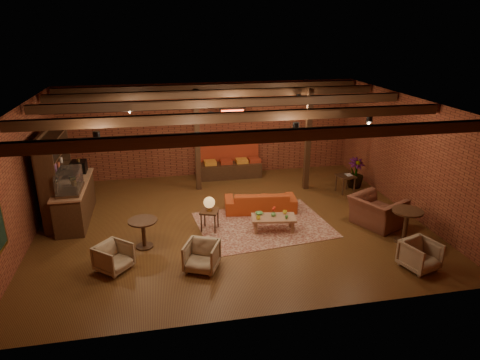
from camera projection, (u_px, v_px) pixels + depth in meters
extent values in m
plane|color=#431F10|center=(231.00, 222.00, 11.54)|extent=(10.00, 10.00, 0.00)
cube|color=black|center=(230.00, 104.00, 10.43)|extent=(10.00, 8.00, 0.02)
cube|color=brown|center=(211.00, 130.00, 14.67)|extent=(10.00, 0.02, 3.20)
cube|color=brown|center=(271.00, 238.00, 7.31)|extent=(10.00, 0.02, 3.20)
cube|color=brown|center=(22.00, 179.00, 10.09)|extent=(0.02, 8.00, 3.20)
cube|color=brown|center=(407.00, 155.00, 11.89)|extent=(0.02, 8.00, 3.20)
cylinder|color=black|center=(221.00, 106.00, 12.03)|extent=(9.60, 0.12, 0.12)
cube|color=#311C10|center=(197.00, 141.00, 13.27)|extent=(0.16, 0.16, 3.20)
cube|color=#311C10|center=(308.00, 140.00, 13.34)|extent=(0.16, 0.16, 3.20)
imported|color=#337F33|center=(77.00, 174.00, 11.50)|extent=(0.35, 0.39, 0.30)
cube|color=red|center=(232.00, 112.00, 13.69)|extent=(0.86, 0.06, 0.30)
cube|color=maroon|center=(263.00, 225.00, 11.38)|extent=(3.62, 2.92, 0.01)
imported|color=#A53B16|center=(260.00, 201.00, 12.14)|extent=(2.08, 1.01, 0.59)
cube|color=#8B5C41|center=(274.00, 218.00, 10.95)|extent=(1.19, 0.72, 0.05)
cube|color=#8B5C41|center=(256.00, 228.00, 10.82)|extent=(0.07, 0.07, 0.33)
cube|color=#8B5C41|center=(292.00, 228.00, 10.85)|extent=(0.07, 0.07, 0.33)
cube|color=#8B5C41|center=(255.00, 221.00, 11.19)|extent=(0.07, 0.07, 0.33)
cube|color=#8B5C41|center=(290.00, 221.00, 11.22)|extent=(0.07, 0.07, 0.33)
imported|color=yellow|center=(258.00, 218.00, 10.79)|extent=(0.13, 0.13, 0.09)
imported|color=#519343|center=(287.00, 217.00, 10.81)|extent=(0.10, 0.10, 0.08)
imported|color=yellow|center=(285.00, 212.00, 11.11)|extent=(0.13, 0.13, 0.09)
imported|color=#519343|center=(259.00, 213.00, 11.09)|extent=(0.22, 0.22, 0.05)
imported|color=#519343|center=(273.00, 214.00, 10.97)|extent=(0.12, 0.12, 0.11)
sphere|color=red|center=(274.00, 209.00, 10.92)|extent=(0.10, 0.10, 0.10)
cube|color=#311C10|center=(209.00, 211.00, 10.93)|extent=(0.56, 0.56, 0.04)
cylinder|color=#311C10|center=(210.00, 221.00, 11.03)|extent=(0.04, 0.04, 0.50)
cylinder|color=#A17035|center=(209.00, 210.00, 10.92)|extent=(0.15, 0.15, 0.02)
cylinder|color=#A17035|center=(209.00, 208.00, 10.90)|extent=(0.04, 0.04, 0.21)
sphere|color=#C17C2D|center=(209.00, 202.00, 10.84)|extent=(0.29, 0.29, 0.29)
cylinder|color=#311C10|center=(143.00, 221.00, 10.02)|extent=(0.68, 0.68, 0.04)
cylinder|color=#311C10|center=(144.00, 234.00, 10.14)|extent=(0.09, 0.09, 0.66)
cylinder|color=#311C10|center=(145.00, 246.00, 10.25)|extent=(0.41, 0.41, 0.04)
imported|color=beige|center=(113.00, 256.00, 9.20)|extent=(0.89, 0.89, 0.67)
imported|color=beige|center=(202.00, 255.00, 9.22)|extent=(0.88, 0.86, 0.70)
imported|color=brown|center=(377.00, 207.00, 11.19)|extent=(1.24, 1.44, 1.06)
cube|color=#311C10|center=(346.00, 176.00, 13.37)|extent=(0.58, 0.58, 0.05)
cylinder|color=#311C10|center=(345.00, 185.00, 13.47)|extent=(0.05, 0.05, 0.52)
imported|color=#311C10|center=(346.00, 175.00, 13.36)|extent=(0.22, 0.28, 0.02)
cylinder|color=#311C10|center=(408.00, 211.00, 10.22)|extent=(0.72, 0.72, 0.05)
cylinder|color=#311C10|center=(405.00, 226.00, 10.36)|extent=(0.11, 0.11, 0.79)
cylinder|color=#311C10|center=(403.00, 241.00, 10.49)|extent=(0.43, 0.43, 0.05)
imported|color=beige|center=(420.00, 254.00, 9.25)|extent=(0.86, 0.83, 0.71)
imported|color=#4C7F4C|center=(358.00, 144.00, 13.48)|extent=(1.87, 1.87, 2.92)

